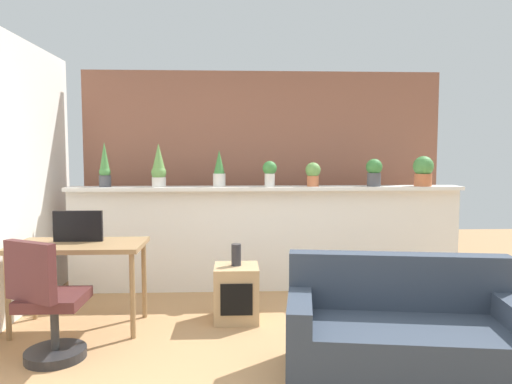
% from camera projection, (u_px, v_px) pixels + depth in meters
% --- Properties ---
extents(ground_plane, '(12.00, 12.00, 0.00)m').
position_uv_depth(ground_plane, '(285.00, 371.00, 3.32)').
color(ground_plane, tan).
extents(divider_wall, '(4.29, 0.16, 1.12)m').
position_uv_depth(divider_wall, '(266.00, 240.00, 5.26)').
color(divider_wall, white).
rests_on(divider_wall, ground).
extents(plant_shelf, '(4.29, 0.30, 0.04)m').
position_uv_depth(plant_shelf, '(266.00, 188.00, 5.17)').
color(plant_shelf, white).
rests_on(plant_shelf, divider_wall).
extents(brick_wall_behind, '(4.29, 0.10, 2.50)m').
position_uv_depth(brick_wall_behind, '(263.00, 175.00, 5.80)').
color(brick_wall_behind, '#935B47').
rests_on(brick_wall_behind, ground).
extents(potted_plant_0, '(0.13, 0.13, 0.49)m').
position_uv_depth(potted_plant_0, '(105.00, 167.00, 5.09)').
color(potted_plant_0, '#4C4C51').
rests_on(potted_plant_0, plant_shelf).
extents(potted_plant_1, '(0.16, 0.16, 0.47)m').
position_uv_depth(potted_plant_1, '(159.00, 167.00, 5.11)').
color(potted_plant_1, silver).
rests_on(potted_plant_1, plant_shelf).
extents(potted_plant_2, '(0.14, 0.14, 0.40)m').
position_uv_depth(potted_plant_2, '(219.00, 169.00, 5.16)').
color(potted_plant_2, silver).
rests_on(potted_plant_2, plant_shelf).
extents(potted_plant_3, '(0.15, 0.15, 0.28)m').
position_uv_depth(potted_plant_3, '(270.00, 172.00, 5.14)').
color(potted_plant_3, silver).
rests_on(potted_plant_3, plant_shelf).
extents(potted_plant_4, '(0.17, 0.17, 0.26)m').
position_uv_depth(potted_plant_4, '(313.00, 173.00, 5.17)').
color(potted_plant_4, '#C66B42').
rests_on(potted_plant_4, plant_shelf).
extents(potted_plant_5, '(0.18, 0.18, 0.30)m').
position_uv_depth(potted_plant_5, '(374.00, 172.00, 5.18)').
color(potted_plant_5, '#4C4C51').
rests_on(potted_plant_5, plant_shelf).
extents(potted_plant_6, '(0.22, 0.22, 0.33)m').
position_uv_depth(potted_plant_6, '(423.00, 170.00, 5.20)').
color(potted_plant_6, '#C66B42').
rests_on(potted_plant_6, plant_shelf).
extents(desk, '(1.10, 0.60, 0.75)m').
position_uv_depth(desk, '(79.00, 253.00, 4.08)').
color(desk, '#99754C').
rests_on(desk, ground).
extents(tv_monitor, '(0.42, 0.04, 0.27)m').
position_uv_depth(tv_monitor, '(78.00, 226.00, 4.14)').
color(tv_monitor, black).
rests_on(tv_monitor, desk).
extents(office_chair, '(0.52, 0.52, 0.91)m').
position_uv_depth(office_chair, '(48.00, 310.00, 3.43)').
color(office_chair, '#262628').
rests_on(office_chair, ground).
extents(side_cube_shelf, '(0.40, 0.41, 0.50)m').
position_uv_depth(side_cube_shelf, '(236.00, 293.00, 4.31)').
color(side_cube_shelf, tan).
rests_on(side_cube_shelf, ground).
extents(vase_on_shelf, '(0.09, 0.09, 0.20)m').
position_uv_depth(vase_on_shelf, '(236.00, 255.00, 4.31)').
color(vase_on_shelf, '#2D2D33').
rests_on(vase_on_shelf, side_cube_shelf).
extents(couch, '(1.65, 0.98, 0.80)m').
position_uv_depth(couch, '(404.00, 337.00, 3.19)').
color(couch, '#333D4C').
rests_on(couch, ground).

